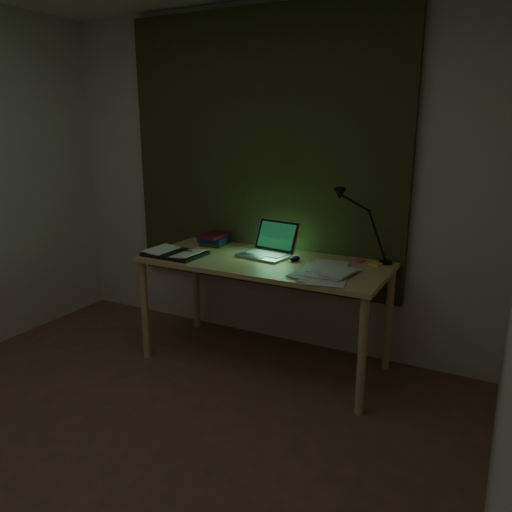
% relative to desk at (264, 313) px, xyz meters
% --- Properties ---
extents(floor, '(3.50, 4.00, 0.00)m').
position_rel_desk_xyz_m(floor, '(-0.24, -1.55, -0.38)').
color(floor, brown).
rests_on(floor, ground).
extents(wall_back, '(3.50, 0.00, 2.50)m').
position_rel_desk_xyz_m(wall_back, '(-0.24, 0.45, 0.87)').
color(wall_back, silver).
rests_on(wall_back, ground).
extents(curtain, '(2.20, 0.06, 2.00)m').
position_rel_desk_xyz_m(curtain, '(-0.24, 0.41, 1.07)').
color(curtain, '#33381C').
rests_on(curtain, wall_back).
extents(desk, '(1.67, 0.73, 0.76)m').
position_rel_desk_xyz_m(desk, '(0.00, 0.00, 0.00)').
color(desk, tan).
rests_on(desk, floor).
extents(laptop, '(0.39, 0.43, 0.24)m').
position_rel_desk_xyz_m(laptop, '(-0.04, 0.08, 0.50)').
color(laptop, '#B4B4B9').
rests_on(laptop, desk).
extents(open_textbook, '(0.41, 0.30, 0.03)m').
position_rel_desk_xyz_m(open_textbook, '(-0.62, -0.18, 0.40)').
color(open_textbook, white).
rests_on(open_textbook, desk).
extents(book_stack, '(0.20, 0.23, 0.09)m').
position_rel_desk_xyz_m(book_stack, '(-0.54, 0.23, 0.43)').
color(book_stack, white).
rests_on(book_stack, desk).
extents(loose_papers, '(0.45, 0.47, 0.02)m').
position_rel_desk_xyz_m(loose_papers, '(0.51, -0.09, 0.39)').
color(loose_papers, silver).
rests_on(loose_papers, desk).
extents(mouse, '(0.08, 0.10, 0.03)m').
position_rel_desk_xyz_m(mouse, '(0.19, 0.08, 0.40)').
color(mouse, black).
rests_on(mouse, desk).
extents(sticky_yellow, '(0.09, 0.09, 0.01)m').
position_rel_desk_xyz_m(sticky_yellow, '(0.71, 0.23, 0.39)').
color(sticky_yellow, yellow).
rests_on(sticky_yellow, desk).
extents(sticky_pink, '(0.10, 0.10, 0.02)m').
position_rel_desk_xyz_m(sticky_pink, '(0.57, 0.26, 0.39)').
color(sticky_pink, '#CE5078').
rests_on(sticky_pink, desk).
extents(desk_lamp, '(0.36, 0.30, 0.48)m').
position_rel_desk_xyz_m(desk_lamp, '(0.75, 0.29, 0.62)').
color(desk_lamp, black).
rests_on(desk_lamp, desk).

